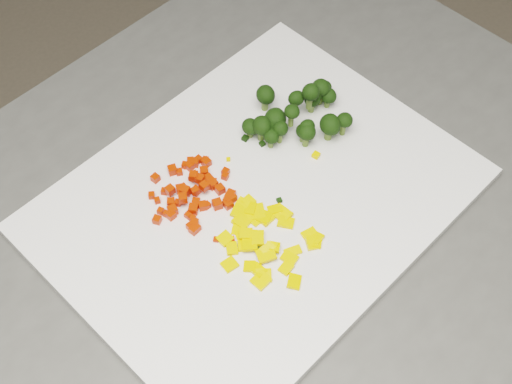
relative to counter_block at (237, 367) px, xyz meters
name	(u,v)px	position (x,y,z in m)	size (l,w,h in m)	color
counter_block	(237,367)	(0.00, 0.00, 0.00)	(0.97, 0.68, 0.90)	#4B4B49
cutting_board	(256,200)	(0.04, 0.01, 0.46)	(0.47, 0.37, 0.01)	white
carrot_pile	(189,188)	(-0.03, 0.05, 0.48)	(0.10, 0.10, 0.03)	red
pepper_pile	(267,240)	(0.03, -0.05, 0.47)	(0.12, 0.12, 0.02)	yellow
broccoli_pile	(298,112)	(0.14, 0.09, 0.49)	(0.13, 0.13, 0.06)	black
carrot_cube_0	(195,191)	(-0.02, 0.05, 0.47)	(0.01, 0.01, 0.01)	red
carrot_cube_1	(180,189)	(-0.03, 0.06, 0.47)	(0.01, 0.01, 0.01)	red
carrot_cube_2	(194,230)	(-0.04, 0.00, 0.47)	(0.01, 0.01, 0.01)	red
carrot_cube_3	(192,178)	(-0.01, 0.07, 0.47)	(0.01, 0.01, 0.01)	red
carrot_cube_4	(225,176)	(0.02, 0.06, 0.47)	(0.01, 0.01, 0.01)	red
carrot_cube_5	(166,214)	(-0.06, 0.04, 0.47)	(0.01, 0.01, 0.01)	red
carrot_cube_6	(157,200)	(-0.06, 0.06, 0.47)	(0.01, 0.01, 0.01)	red
carrot_cube_7	(173,210)	(-0.05, 0.04, 0.47)	(0.01, 0.01, 0.01)	red
carrot_cube_8	(185,165)	(-0.01, 0.09, 0.47)	(0.01, 0.01, 0.01)	red
carrot_cube_9	(194,174)	(-0.01, 0.07, 0.47)	(0.01, 0.01, 0.01)	red
carrot_cube_10	(171,215)	(-0.06, 0.03, 0.47)	(0.01, 0.01, 0.01)	red
carrot_cube_11	(204,172)	(0.00, 0.07, 0.47)	(0.01, 0.01, 0.01)	red
carrot_cube_12	(212,184)	(0.00, 0.05, 0.47)	(0.01, 0.01, 0.01)	red
carrot_cube_13	(191,227)	(-0.04, 0.01, 0.47)	(0.01, 0.01, 0.01)	red
carrot_cube_14	(228,204)	(0.01, 0.02, 0.47)	(0.01, 0.01, 0.01)	red
carrot_cube_15	(190,161)	(-0.01, 0.09, 0.47)	(0.01, 0.01, 0.01)	red
carrot_cube_16	(205,160)	(0.01, 0.09, 0.47)	(0.01, 0.01, 0.01)	red
carrot_cube_17	(193,218)	(-0.04, 0.02, 0.47)	(0.01, 0.01, 0.01)	red
carrot_cube_18	(228,200)	(0.01, 0.02, 0.47)	(0.01, 0.01, 0.01)	red
carrot_cube_19	(196,191)	(-0.02, 0.05, 0.47)	(0.01, 0.01, 0.01)	red
carrot_cube_20	(231,198)	(0.02, 0.02, 0.47)	(0.01, 0.01, 0.01)	red
carrot_cube_21	(200,179)	(-0.01, 0.06, 0.47)	(0.01, 0.01, 0.01)	red
carrot_cube_22	(161,211)	(-0.06, 0.04, 0.47)	(0.01, 0.01, 0.01)	red
carrot_cube_23	(220,189)	(0.01, 0.04, 0.47)	(0.01, 0.01, 0.01)	red
carrot_cube_24	(194,223)	(-0.04, 0.01, 0.47)	(0.01, 0.01, 0.01)	red
carrot_cube_25	(204,186)	(-0.01, 0.05, 0.48)	(0.01, 0.01, 0.01)	red
carrot_cube_26	(183,188)	(-0.03, 0.06, 0.47)	(0.01, 0.01, 0.01)	red
carrot_cube_27	(190,166)	(-0.01, 0.09, 0.47)	(0.01, 0.01, 0.01)	red
carrot_cube_28	(193,226)	(-0.04, 0.01, 0.47)	(0.01, 0.01, 0.01)	red
carrot_cube_29	(231,195)	(0.02, 0.03, 0.47)	(0.01, 0.01, 0.01)	red
carrot_cube_30	(211,181)	(0.00, 0.06, 0.47)	(0.01, 0.01, 0.01)	red
carrot_cube_31	(193,209)	(-0.03, 0.03, 0.47)	(0.01, 0.01, 0.01)	red
carrot_cube_32	(196,228)	(-0.04, 0.00, 0.47)	(0.01, 0.01, 0.01)	red
carrot_cube_33	(183,198)	(-0.04, 0.04, 0.48)	(0.01, 0.01, 0.01)	red
carrot_cube_34	(196,202)	(-0.02, 0.04, 0.47)	(0.01, 0.01, 0.01)	red
carrot_cube_35	(188,215)	(-0.04, 0.02, 0.47)	(0.01, 0.01, 0.01)	red
carrot_cube_36	(213,184)	(0.00, 0.05, 0.47)	(0.01, 0.01, 0.01)	red
carrot_cube_37	(170,190)	(-0.05, 0.06, 0.47)	(0.01, 0.01, 0.01)	red
carrot_cube_38	(188,192)	(-0.03, 0.05, 0.47)	(0.01, 0.01, 0.01)	red
carrot_cube_39	(157,220)	(-0.07, 0.03, 0.47)	(0.01, 0.01, 0.01)	red
carrot_cube_40	(187,166)	(-0.01, 0.09, 0.47)	(0.01, 0.01, 0.01)	red
carrot_cube_41	(195,163)	(0.00, 0.09, 0.47)	(0.01, 0.01, 0.01)	red
carrot_cube_42	(171,202)	(-0.05, 0.05, 0.47)	(0.01, 0.01, 0.01)	red
carrot_cube_43	(179,172)	(-0.02, 0.09, 0.47)	(0.01, 0.01, 0.01)	red
carrot_cube_44	(194,176)	(-0.01, 0.07, 0.48)	(0.01, 0.01, 0.01)	red
carrot_cube_45	(208,179)	(0.00, 0.06, 0.47)	(0.01, 0.01, 0.01)	red
carrot_cube_46	(206,162)	(0.01, 0.08, 0.47)	(0.01, 0.01, 0.01)	red
carrot_cube_47	(181,192)	(-0.03, 0.06, 0.47)	(0.01, 0.01, 0.01)	red
carrot_cube_48	(185,191)	(-0.03, 0.05, 0.48)	(0.01, 0.01, 0.01)	red
carrot_cube_49	(178,203)	(-0.04, 0.05, 0.47)	(0.01, 0.01, 0.01)	red
carrot_cube_50	(152,195)	(-0.07, 0.07, 0.47)	(0.01, 0.01, 0.01)	red
carrot_cube_51	(217,204)	(0.00, 0.02, 0.47)	(0.01, 0.01, 0.01)	red
carrot_cube_52	(203,206)	(-0.02, 0.03, 0.47)	(0.01, 0.01, 0.01)	red
carrot_cube_53	(226,172)	(0.03, 0.06, 0.47)	(0.01, 0.01, 0.01)	red
carrot_cube_54	(199,159)	(0.00, 0.09, 0.47)	(0.01, 0.01, 0.01)	red
carrot_cube_55	(207,205)	(-0.01, 0.03, 0.47)	(0.01, 0.01, 0.01)	red
carrot_cube_56	(172,170)	(-0.03, 0.09, 0.47)	(0.01, 0.01, 0.01)	red
carrot_cube_57	(164,191)	(-0.05, 0.07, 0.47)	(0.01, 0.01, 0.01)	red
carrot_cube_58	(155,178)	(-0.05, 0.09, 0.47)	(0.01, 0.01, 0.01)	red
pepper_chunk_0	(261,280)	(0.00, -0.09, 0.46)	(0.02, 0.02, 0.00)	yellow
pepper_chunk_1	(237,229)	(0.00, -0.02, 0.46)	(0.02, 0.01, 0.00)	yellow
pepper_chunk_2	(258,238)	(0.02, -0.04, 0.47)	(0.02, 0.01, 0.00)	yellow
pepper_chunk_3	(243,203)	(0.03, 0.01, 0.46)	(0.01, 0.01, 0.00)	yellow
pepper_chunk_4	(271,247)	(0.03, -0.06, 0.47)	(0.01, 0.01, 0.00)	yellow
pepper_chunk_5	(286,268)	(0.03, -0.09, 0.46)	(0.01, 0.01, 0.00)	yellow
pepper_chunk_6	(282,214)	(0.06, -0.02, 0.46)	(0.02, 0.02, 0.00)	yellow
pepper_chunk_7	(258,270)	(0.00, -0.07, 0.46)	(0.01, 0.02, 0.00)	yellow
pepper_chunk_8	(232,248)	(-0.01, -0.04, 0.46)	(0.01, 0.02, 0.00)	yellow
pepper_chunk_9	(248,201)	(0.03, 0.01, 0.46)	(0.01, 0.01, 0.00)	yellow
pepper_chunk_10	(254,218)	(0.03, -0.01, 0.46)	(0.02, 0.02, 0.00)	yellow
pepper_chunk_11	(286,222)	(0.06, -0.03, 0.46)	(0.01, 0.02, 0.00)	yellow
pepper_chunk_12	(250,266)	(0.00, -0.07, 0.46)	(0.01, 0.01, 0.00)	yellow
pepper_chunk_13	(267,220)	(0.04, -0.02, 0.46)	(0.02, 0.01, 0.00)	yellow
pepper_chunk_14	(225,239)	(-0.01, -0.02, 0.47)	(0.01, 0.02, 0.01)	yellow
pepper_chunk_15	(264,217)	(0.04, -0.02, 0.46)	(0.02, 0.02, 0.00)	yellow
pepper_chunk_16	(240,233)	(0.00, -0.02, 0.46)	(0.02, 0.01, 0.00)	yellow
pepper_chunk_17	(266,255)	(0.02, -0.06, 0.47)	(0.02, 0.02, 0.00)	yellow
pepper_chunk_18	(230,265)	(-0.02, -0.05, 0.46)	(0.02, 0.02, 0.00)	yellow
pepper_chunk_19	(241,222)	(0.01, -0.01, 0.46)	(0.02, 0.01, 0.00)	yellow
pepper_chunk_20	(294,281)	(0.03, -0.10, 0.46)	(0.02, 0.01, 0.00)	yellow
pepper_chunk_21	(264,276)	(0.00, -0.08, 0.46)	(0.02, 0.02, 0.00)	yellow
pepper_chunk_22	(275,210)	(0.05, -0.01, 0.46)	(0.02, 0.01, 0.00)	yellow
pepper_chunk_23	(257,212)	(0.04, -0.01, 0.46)	(0.02, 0.02, 0.00)	yellow
pepper_chunk_24	(248,208)	(0.03, 0.00, 0.46)	(0.02, 0.02, 0.00)	yellow
pepper_chunk_25	(258,239)	(0.02, -0.04, 0.46)	(0.02, 0.01, 0.00)	yellow
pepper_chunk_26	(274,247)	(0.03, -0.06, 0.47)	(0.01, 0.01, 0.00)	yellow
pepper_chunk_27	(310,234)	(0.07, -0.06, 0.46)	(0.02, 0.01, 0.00)	yellow
pepper_chunk_28	(262,251)	(0.02, -0.05, 0.46)	(0.01, 0.01, 0.00)	yellow
pepper_chunk_29	(267,249)	(0.02, -0.06, 0.47)	(0.02, 0.01, 0.00)	yellow
pepper_chunk_30	(289,258)	(0.04, -0.08, 0.46)	(0.01, 0.02, 0.00)	yellow
pepper_chunk_31	(313,243)	(0.07, -0.07, 0.47)	(0.02, 0.01, 0.01)	yellow
pepper_chunk_32	(246,234)	(0.01, -0.03, 0.47)	(0.01, 0.01, 0.00)	yellow
pepper_chunk_33	(293,251)	(0.05, -0.07, 0.46)	(0.02, 0.01, 0.00)	yellow
pepper_chunk_34	(317,242)	(0.08, -0.07, 0.46)	(0.02, 0.01, 0.00)	yellow
pepper_chunk_35	(243,245)	(0.00, -0.04, 0.46)	(0.01, 0.01, 0.00)	yellow
pepper_chunk_36	(317,239)	(0.08, -0.07, 0.47)	(0.02, 0.01, 0.00)	yellow
pepper_chunk_37	(250,245)	(0.01, -0.04, 0.47)	(0.02, 0.02, 0.00)	yellow
pepper_chunk_38	(240,212)	(0.02, 0.00, 0.46)	(0.02, 0.02, 0.00)	yellow
broccoli_floret_0	(313,98)	(0.17, 0.11, 0.48)	(0.03, 0.03, 0.03)	black
broccoli_floret_1	(266,130)	(0.09, 0.09, 0.48)	(0.03, 0.03, 0.03)	black
broccoli_floret_2	(250,129)	(0.08, 0.10, 0.48)	(0.03, 0.03, 0.03)	black
broccoli_floret_3	(271,139)	(0.09, 0.07, 0.48)	(0.03, 0.03, 0.03)	black
broccoli_floret_4	(328,99)	(0.19, 0.10, 0.48)	(0.03, 0.03, 0.03)	black
broccoli_floret_5	(312,103)	(0.16, 0.10, 0.48)	(0.03, 0.03, 0.03)	black
broccoli_floret_6	(275,122)	(0.11, 0.10, 0.48)	(0.04, 0.04, 0.03)	black
broccoli_floret_7	(306,136)	(0.13, 0.06, 0.48)	(0.03, 0.03, 0.03)	black
broccoli_floret_8	(329,129)	(0.16, 0.06, 0.48)	(0.04, 0.04, 0.04)	black
broccoli_floret_9	(323,92)	(0.19, 0.11, 0.48)	(0.03, 0.03, 0.03)	black
broccoli_floret_10	(261,130)	(0.09, 0.09, 0.48)	(0.03, 0.03, 0.03)	black
broccoli_floret_11	(291,116)	(0.12, 0.08, 0.49)	(0.03, 0.03, 0.03)	black
broccoli_floret_12	(306,132)	(0.14, 0.06, 0.48)	(0.03, 0.03, 0.03)	black
broccoli_floret_13	(280,133)	(0.11, 0.08, 0.48)	(0.03, 0.03, 0.03)	black
broccoli_floret_14	(320,93)	(0.18, 0.11, 0.48)	(0.03, 0.03, 0.04)	black
broccoli_floret_15	(310,98)	(0.16, 0.10, 0.50)	(0.03, 0.03, 0.04)	black
broccoli_floret_16	(343,125)	(0.18, 0.05, 0.48)	(0.03, 0.03, 0.03)	black
broccoli_floret_17	(303,134)	(0.13, 0.07, 0.47)	(0.02, 0.02, 0.02)	black
broccoli_floret_18	(265,99)	(0.11, 0.13, 0.48)	(0.03, 0.03, 0.04)	black
broccoli_floret_19	(296,102)	(0.14, 0.11, 0.49)	(0.03, 0.03, 0.03)	black
stray_bit_0	(316,155)	(0.13, 0.04, 0.47)	(0.01, 0.01, 0.01)	yellow
stray_bit_1	(245,138)	(0.07, 0.10, 0.47)	(0.01, 0.01, 0.01)	black
stray_bit_2	(216,239)	(-0.02, -0.02, 0.46)	(0.01, 0.01, 0.00)	red
stray_bit_3	(228,159)	(0.04, 0.08, 0.46)	(0.00, 0.00, 0.00)	yellow
stray_bit_4	(262,144)	(0.08, 0.08, 0.46)	(0.01, 0.01, 0.00)	black
stray_bit_5	(262,132)	(0.09, 0.10, 0.46)	(0.01, 0.01, 0.00)	black
stray_bit_6	(279,200)	(0.07, 0.00, 0.46)	(0.01, 0.01, 0.00)	black
stray_bit_7	(258,249)	(0.01, -0.05, 0.46)	(0.01, 0.01, 0.00)	black
stray_bit_8	(253,269)	(0.00, -0.07, 0.46)	(0.00, 0.00, 0.00)	yellow
stray_bit_9	(232,239)	(-0.01, -0.03, 0.46)	(0.01, 0.01, 0.00)	red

